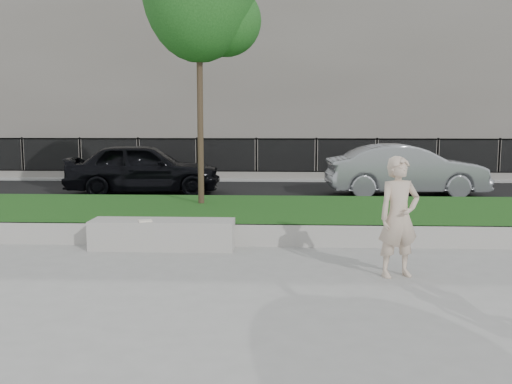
{
  "coord_description": "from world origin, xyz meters",
  "views": [
    {
      "loc": [
        0.36,
        -8.97,
        2.25
      ],
      "look_at": [
        -0.11,
        1.2,
        0.97
      ],
      "focal_mm": 40.0,
      "sensor_mm": 36.0,
      "label": 1
    }
  ],
  "objects_px": {
    "stone_bench": "(163,234)",
    "man": "(399,217)",
    "car_dark": "(144,168)",
    "book": "(145,221)",
    "car_silver": "(406,170)"
  },
  "relations": [
    {
      "from": "stone_bench",
      "to": "car_dark",
      "type": "bearing_deg",
      "value": 106.18
    },
    {
      "from": "stone_bench",
      "to": "car_dark",
      "type": "distance_m",
      "value": 7.42
    },
    {
      "from": "car_silver",
      "to": "man",
      "type": "bearing_deg",
      "value": 163.79
    },
    {
      "from": "book",
      "to": "car_dark",
      "type": "bearing_deg",
      "value": 81.65
    },
    {
      "from": "stone_bench",
      "to": "book",
      "type": "height_order",
      "value": "book"
    },
    {
      "from": "stone_bench",
      "to": "book",
      "type": "bearing_deg",
      "value": -144.74
    },
    {
      "from": "stone_bench",
      "to": "car_silver",
      "type": "bearing_deg",
      "value": 51.04
    },
    {
      "from": "man",
      "to": "car_dark",
      "type": "bearing_deg",
      "value": 104.58
    },
    {
      "from": "stone_bench",
      "to": "man",
      "type": "xyz_separation_m",
      "value": [
        3.77,
        -1.63,
        0.61
      ]
    },
    {
      "from": "stone_bench",
      "to": "car_dark",
      "type": "xyz_separation_m",
      "value": [
        -2.06,
        7.11,
        0.56
      ]
    },
    {
      "from": "stone_bench",
      "to": "car_silver",
      "type": "xyz_separation_m",
      "value": [
        5.72,
        7.08,
        0.54
      ]
    },
    {
      "from": "book",
      "to": "man",
      "type": "bearing_deg",
      "value": -41.89
    },
    {
      "from": "car_dark",
      "to": "man",
      "type": "bearing_deg",
      "value": -153.65
    },
    {
      "from": "car_dark",
      "to": "stone_bench",
      "type": "bearing_deg",
      "value": -171.21
    },
    {
      "from": "stone_bench",
      "to": "man",
      "type": "relative_size",
      "value": 1.44
    }
  ]
}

